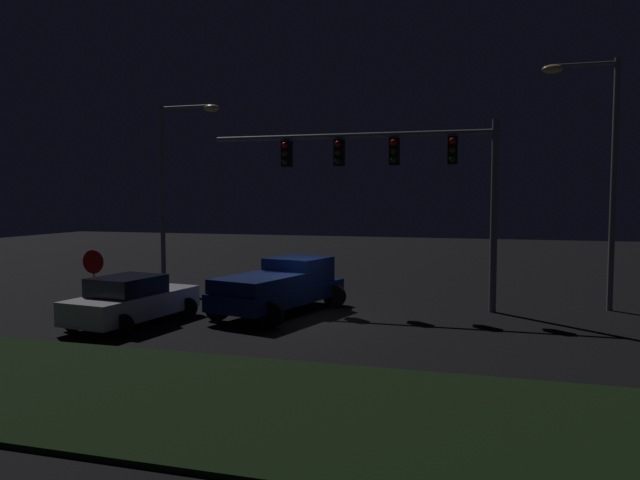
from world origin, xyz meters
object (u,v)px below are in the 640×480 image
Objects in this scene: pickup_truck at (282,284)px; car_sedan at (132,301)px; stop_sign at (94,271)px; street_lamp_right at (599,155)px; traffic_signal_gantry at (395,165)px; street_lamp_left at (174,172)px.

pickup_truck is 4.87m from car_sedan.
street_lamp_right is at bearing 21.85° from stop_sign.
car_sedan is 0.45× the size of traffic_signal_gantry.
pickup_truck is 2.57× the size of stop_sign.
traffic_signal_gantry is (7.25, 5.19, 4.29)m from car_sedan.
street_lamp_right is 17.30m from stop_sign.
traffic_signal_gantry is 10.17m from street_lamp_left.
street_lamp_right is (6.78, 1.47, 0.33)m from traffic_signal_gantry.
stop_sign is at bearing 84.45° from car_sedan.
car_sedan is at bearing -144.42° from traffic_signal_gantry.
pickup_truck is 0.67× the size of street_lamp_right.
street_lamp_right is at bearing -2.33° from street_lamp_left.
street_lamp_left reaches higher than car_sedan.
stop_sign is at bearing -158.15° from street_lamp_right.
street_lamp_left is at bearing 27.63° from car_sedan.
street_lamp_right is at bearing 12.25° from traffic_signal_gantry.
traffic_signal_gantry is 10.68m from stop_sign.
street_lamp_right is at bearing -56.08° from pickup_truck.
street_lamp_right reaches higher than traffic_signal_gantry.
car_sedan is 1.87m from stop_sign.
pickup_truck is 6.08m from stop_sign.
street_lamp_left is (-9.94, 2.15, -0.02)m from traffic_signal_gantry.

